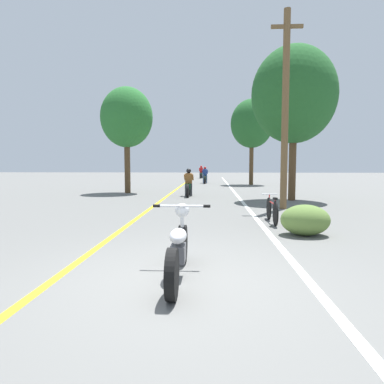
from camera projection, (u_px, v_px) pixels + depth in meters
name	position (u px, v px, depth m)	size (l,w,h in m)	color
ground_plane	(176.00, 278.00, 4.84)	(120.00, 120.00, 0.00)	#60605E
lane_stripe_center	(166.00, 197.00, 16.88)	(0.14, 48.00, 0.01)	yellow
lane_stripe_edge	(238.00, 197.00, 16.69)	(0.14, 48.00, 0.01)	white
utility_pole	(285.00, 108.00, 12.04)	(1.10, 0.24, 6.96)	brown
roadside_tree_right_near	(294.00, 95.00, 14.92)	(3.69, 3.32, 6.77)	#513A23
roadside_tree_right_far	(252.00, 124.00, 26.32)	(3.26, 2.93, 6.60)	#513A23
roadside_tree_left	(127.00, 118.00, 18.85)	(2.88, 2.59, 5.84)	#513A23
roadside_bush	(305.00, 220.00, 7.74)	(1.10, 0.88, 0.70)	#5B7A38
motorcycle_foreground	(179.00, 248.00, 4.87)	(0.90, 2.16, 0.99)	black
motorcycle_rider_lead	(189.00, 186.00, 17.15)	(0.50, 2.02, 1.39)	black
motorcycle_rider_mid	(205.00, 177.00, 28.65)	(0.50, 2.08, 1.39)	black
motorcycle_rider_far	(201.00, 173.00, 38.95)	(0.50, 2.05, 1.43)	black
bicycle_parked	(272.00, 210.00, 9.40)	(0.44, 1.68, 0.76)	black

